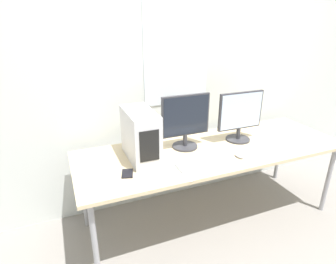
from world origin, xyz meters
The scene contains 10 objects.
ground_plane centered at (0.00, 0.00, 0.00)m, with size 14.00×14.00×0.00m, color gray.
wall_back centered at (0.00, 0.93, 1.35)m, with size 8.00×0.07×2.70m.
desk centered at (0.00, 0.40, 0.68)m, with size 2.32×0.80×0.72m.
pc_tower centered at (-0.62, 0.47, 0.91)m, with size 0.21×0.44×0.39m.
monitor_main centered at (-0.21, 0.52, 0.96)m, with size 0.42×0.22×0.46m.
monitor_right_near centered at (0.30, 0.47, 0.96)m, with size 0.43×0.22×0.45m.
keyboard centered at (-0.19, 0.17, 0.73)m, with size 0.47×0.14×0.02m.
mouse centered at (0.11, 0.18, 0.73)m, with size 0.05×0.09×0.02m.
cell_phone centered at (-0.79, 0.26, 0.72)m, with size 0.11×0.14×0.01m.
paper_sheet_left centered at (-0.35, 0.16, 0.72)m, with size 0.27×0.34×0.00m.
Camera 1 is at (-1.18, -1.47, 1.74)m, focal length 30.00 mm.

